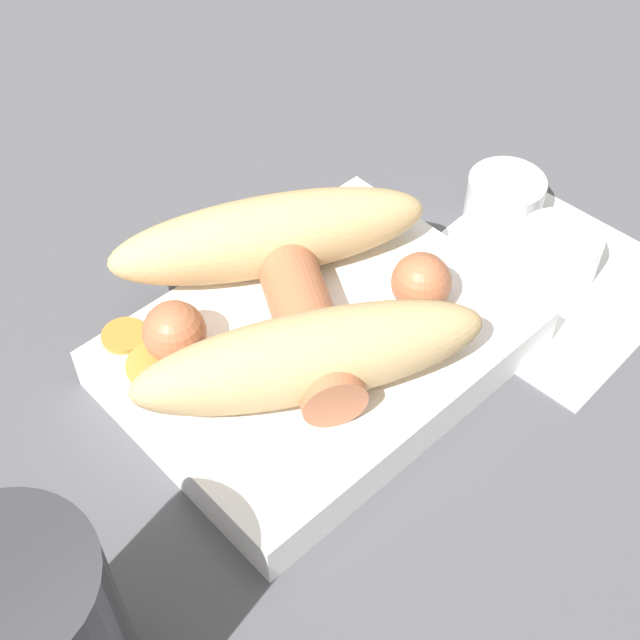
# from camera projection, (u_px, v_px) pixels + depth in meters

# --- Properties ---
(ground_plane) EXTENTS (3.00, 3.00, 0.00)m
(ground_plane) POSITION_uv_depth(u_px,v_px,m) (320.00, 364.00, 0.52)
(ground_plane) COLOR #4C4C51
(food_tray) EXTENTS (0.22, 0.17, 0.03)m
(food_tray) POSITION_uv_depth(u_px,v_px,m) (320.00, 348.00, 0.51)
(food_tray) COLOR white
(food_tray) RESTS_ON ground_plane
(bread_roll) EXTENTS (0.23, 0.21, 0.05)m
(bread_roll) POSITION_uv_depth(u_px,v_px,m) (289.00, 292.00, 0.49)
(bread_roll) COLOR tan
(bread_roll) RESTS_ON food_tray
(sausage) EXTENTS (0.16, 0.14, 0.03)m
(sausage) POSITION_uv_depth(u_px,v_px,m) (301.00, 307.00, 0.49)
(sausage) COLOR #B26642
(sausage) RESTS_ON food_tray
(pickled_veggies) EXTENTS (0.07, 0.07, 0.00)m
(pickled_veggies) POSITION_uv_depth(u_px,v_px,m) (155.00, 348.00, 0.49)
(pickled_veggies) COLOR orange
(pickled_veggies) RESTS_ON food_tray
(napkin) EXTENTS (0.16, 0.16, 0.00)m
(napkin) POSITION_uv_depth(u_px,v_px,m) (541.00, 279.00, 0.57)
(napkin) COLOR white
(napkin) RESTS_ON ground_plane
(condiment_cup_near) EXTENTS (0.05, 0.05, 0.03)m
(condiment_cup_near) POSITION_uv_depth(u_px,v_px,m) (557.00, 255.00, 0.57)
(condiment_cup_near) COLOR silver
(condiment_cup_near) RESTS_ON ground_plane
(condiment_cup_far) EXTENTS (0.05, 0.05, 0.03)m
(condiment_cup_far) POSITION_uv_depth(u_px,v_px,m) (504.00, 201.00, 0.60)
(condiment_cup_far) COLOR silver
(condiment_cup_far) RESTS_ON ground_plane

